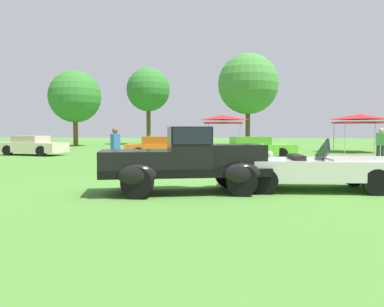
# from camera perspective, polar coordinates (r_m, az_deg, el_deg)

# --- Properties ---
(ground_plane) EXTENTS (120.00, 120.00, 0.00)m
(ground_plane) POSITION_cam_1_polar(r_m,az_deg,el_deg) (10.10, -1.95, -5.61)
(ground_plane) COLOR #4C8433
(feature_pickup_truck) EXTENTS (4.48, 2.62, 1.70)m
(feature_pickup_truck) POSITION_cam_1_polar(r_m,az_deg,el_deg) (9.67, -0.95, -0.87)
(feature_pickup_truck) COLOR black
(feature_pickup_truck) RESTS_ON ground_plane
(neighbor_convertible) EXTENTS (4.58, 1.96, 1.40)m
(neighbor_convertible) POSITION_cam_1_polar(r_m,az_deg,el_deg) (10.66, 18.38, -2.17)
(neighbor_convertible) COLOR silver
(neighbor_convertible) RESTS_ON ground_plane
(show_car_cream) EXTENTS (4.39, 2.40, 1.22)m
(show_car_cream) POSITION_cam_1_polar(r_m,az_deg,el_deg) (25.64, -23.05, 1.10)
(show_car_cream) COLOR beige
(show_car_cream) RESTS_ON ground_plane
(show_car_orange) EXTENTS (4.17, 2.23, 1.22)m
(show_car_orange) POSITION_cam_1_polar(r_m,az_deg,el_deg) (21.34, -4.77, 0.92)
(show_car_orange) COLOR orange
(show_car_orange) RESTS_ON ground_plane
(show_car_lime) EXTENTS (4.75, 2.80, 1.22)m
(show_car_lime) POSITION_cam_1_polar(r_m,az_deg,el_deg) (20.80, 9.18, 0.81)
(show_car_lime) COLOR #60C62D
(show_car_lime) RESTS_ON ground_plane
(spectator_by_row) EXTENTS (0.44, 0.46, 1.69)m
(spectator_by_row) POSITION_cam_1_polar(r_m,az_deg,el_deg) (14.13, -11.54, 0.71)
(spectator_by_row) COLOR #383838
(spectator_by_row) RESTS_ON ground_plane
(spectator_far_side) EXTENTS (0.44, 0.32, 1.69)m
(spectator_far_side) POSITION_cam_1_polar(r_m,az_deg,el_deg) (19.91, 26.69, 1.24)
(spectator_far_side) COLOR #383838
(spectator_far_side) RESTS_ON ground_plane
(canopy_tent_left_field) EXTENTS (2.78, 2.78, 2.71)m
(canopy_tent_left_field) POSITION_cam_1_polar(r_m,az_deg,el_deg) (28.37, 4.82, 5.29)
(canopy_tent_left_field) COLOR #B7B7BC
(canopy_tent_left_field) RESTS_ON ground_plane
(canopy_tent_center_field) EXTENTS (3.27, 3.27, 2.71)m
(canopy_tent_center_field) POSITION_cam_1_polar(r_m,az_deg,el_deg) (29.14, 24.27, 4.94)
(canopy_tent_center_field) COLOR #B7B7BC
(canopy_tent_center_field) RESTS_ON ground_plane
(treeline_far_left) EXTENTS (4.96, 4.96, 7.22)m
(treeline_far_left) POSITION_cam_1_polar(r_m,az_deg,el_deg) (37.98, -17.33, 8.22)
(treeline_far_left) COLOR brown
(treeline_far_left) RESTS_ON ground_plane
(treeline_mid_left) EXTENTS (4.61, 4.61, 8.13)m
(treeline_mid_left) POSITION_cam_1_polar(r_m,az_deg,el_deg) (40.74, -6.65, 9.55)
(treeline_mid_left) COLOR brown
(treeline_mid_left) RESTS_ON ground_plane
(treeline_center) EXTENTS (5.80, 5.80, 8.86)m
(treeline_center) POSITION_cam_1_polar(r_m,az_deg,el_deg) (37.04, 8.51, 10.36)
(treeline_center) COLOR brown
(treeline_center) RESTS_ON ground_plane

